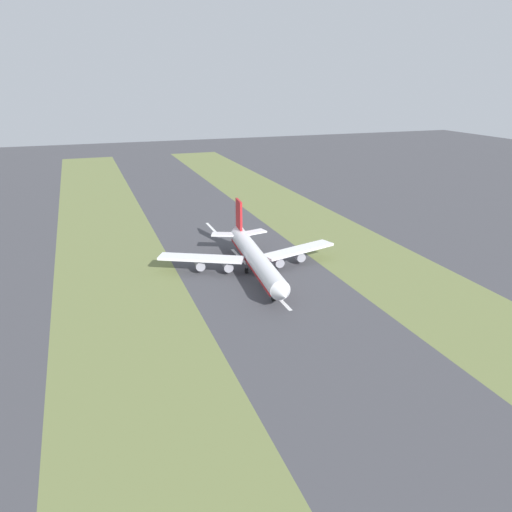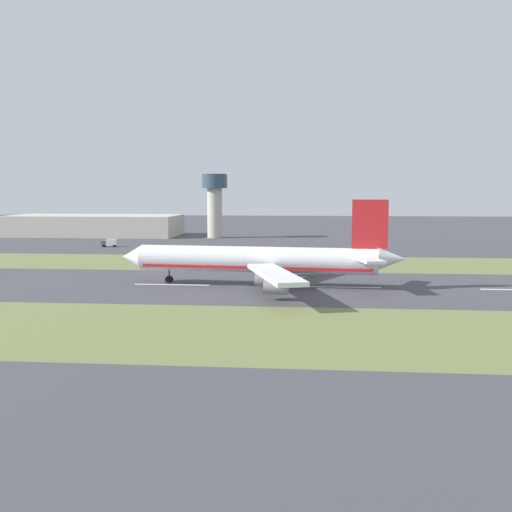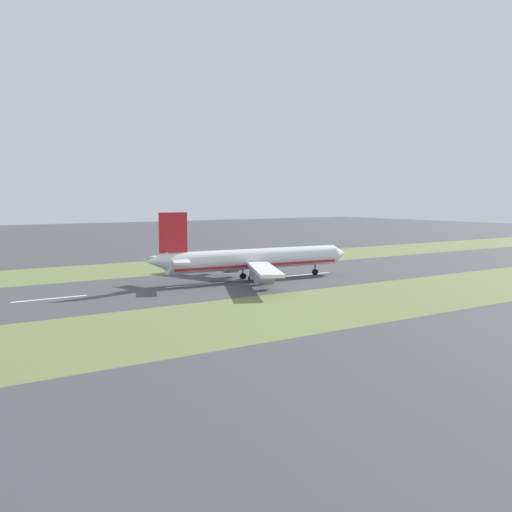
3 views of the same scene
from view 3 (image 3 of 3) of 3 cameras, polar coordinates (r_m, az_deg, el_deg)
The scene contains 7 objects.
ground_plane at distance 179.76m, azimuth 0.75°, elevation -2.15°, with size 800.00×800.00×0.00m, color #424247.
grass_median_west at distance 217.76m, azimuth -6.10°, elevation -0.81°, with size 40.00×600.00×0.01m, color olive.
grass_median_east at distance 145.79m, azimuth 11.05°, elevation -4.10°, with size 40.00×600.00×0.01m, color olive.
centreline_dash_near at distance 152.68m, azimuth -19.02°, elevation -3.86°, with size 1.20×18.00×0.01m, color silver.
centreline_dash_mid at distance 167.60m, azimuth -5.72°, elevation -2.75°, with size 1.20×18.00×0.01m, color silver.
centreline_dash_far at distance 189.92m, azimuth 4.91°, elevation -1.75°, with size 1.20×18.00×0.01m, color silver.
airplane_main_jet at distance 176.03m, azimuth -0.54°, elevation -0.35°, with size 63.87×67.22×20.20m.
Camera 3 is at (145.37, -102.86, 24.48)m, focal length 42.00 mm.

